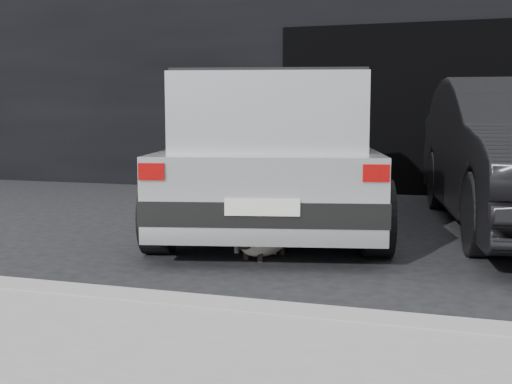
% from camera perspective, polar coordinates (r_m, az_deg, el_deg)
% --- Properties ---
extents(ground, '(80.00, 80.00, 0.00)m').
position_cam_1_polar(ground, '(6.44, 1.86, -4.13)').
color(ground, black).
rests_on(ground, ground).
extents(building_facade, '(34.00, 4.00, 5.00)m').
position_cam_1_polar(building_facade, '(12.18, 14.36, 12.68)').
color(building_facade, black).
rests_on(building_facade, ground).
extents(garage_opening, '(4.00, 0.10, 2.60)m').
position_cam_1_polar(garage_opening, '(10.11, 13.55, 7.11)').
color(garage_opening, black).
rests_on(garage_opening, ground).
extents(curb, '(18.00, 0.25, 0.12)m').
position_cam_1_polar(curb, '(3.75, 6.10, -11.38)').
color(curb, gray).
rests_on(curb, ground).
extents(silver_hatchback, '(2.96, 4.77, 1.64)m').
position_cam_1_polar(silver_hatchback, '(7.02, 1.68, 4.14)').
color(silver_hatchback, silver).
rests_on(silver_hatchback, ground).
extents(cat_siamese, '(0.45, 0.85, 0.30)m').
position_cam_1_polar(cat_siamese, '(5.54, 0.44, -4.51)').
color(cat_siamese, beige).
rests_on(cat_siamese, ground).
extents(cat_white, '(0.83, 0.39, 0.40)m').
position_cam_1_polar(cat_white, '(5.78, 0.42, -3.47)').
color(cat_white, white).
rests_on(cat_white, ground).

